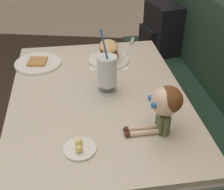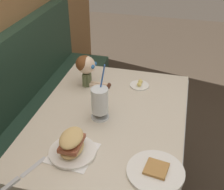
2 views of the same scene
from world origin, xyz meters
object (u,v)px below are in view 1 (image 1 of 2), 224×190
Objects in this scene: butter_saucer at (80,148)px; seated_doll at (165,104)px; milkshake_glass at (107,72)px; sandwich_plate at (109,54)px; backpack at (162,26)px; toast_plate at (38,63)px; butter_knife at (131,44)px.

seated_doll reaches higher than butter_saucer.
milkshake_glass reaches higher than sandwich_plate.
milkshake_glass reaches higher than butter_saucer.
sandwich_plate is 0.62m from seated_doll.
sandwich_plate is 0.85m from backpack.
butter_saucer reaches higher than toast_plate.
butter_knife is (-0.50, 0.21, -0.10)m from milkshake_glass.
backpack is (-0.96, 0.56, -0.18)m from milkshake_glass.
backpack reaches higher than butter_saucer.
toast_plate is 1.11× the size of butter_knife.
sandwich_plate reaches higher than butter_knife.
sandwich_plate is at bearing -167.96° from seated_doll.
butter_knife is (-0.18, 0.55, -0.00)m from toast_plate.
backpack is (-0.65, 0.89, -0.09)m from toast_plate.
seated_doll is 1.34m from backpack.
milkshake_glass is at bearing -23.41° from butter_knife.
milkshake_glass reaches higher than toast_plate.
sandwich_plate is 0.54× the size of backpack.
sandwich_plate is 0.69m from butter_saucer.
seated_doll is at bearing 100.71° from butter_saucer.
sandwich_plate is 1.01× the size of seated_doll.
milkshake_glass is at bearing -150.48° from seated_doll.
milkshake_glass is 1.39× the size of butter_knife.
milkshake_glass is at bearing -30.01° from backpack.
sandwich_plate reaches higher than toast_plate.
seated_doll is (0.31, 0.18, 0.03)m from milkshake_glass.
butter_saucer is 0.53× the size of butter_knife.
backpack is at bearing 125.94° from toast_plate.
sandwich_plate is at bearing -39.29° from butter_knife.
toast_plate reaches higher than butter_knife.
seated_doll is at bearing -2.82° from butter_knife.
butter_saucer is at bearing -27.93° from backpack.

